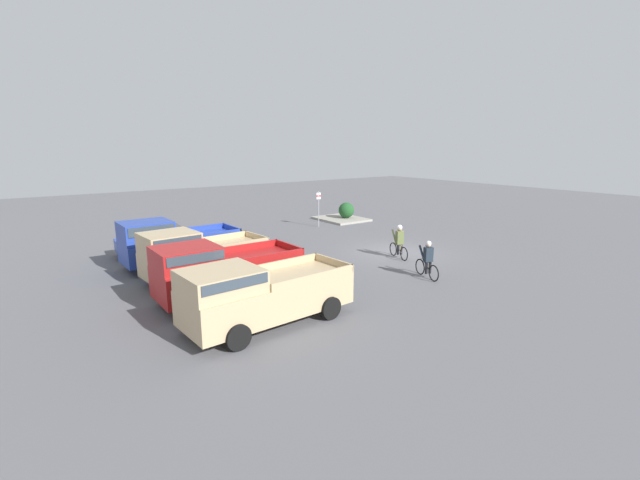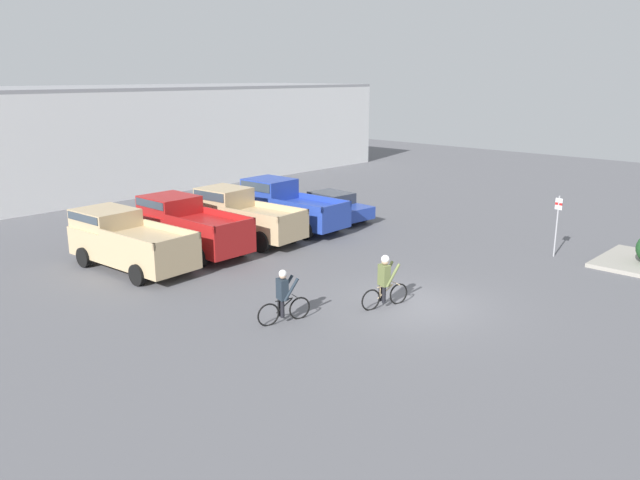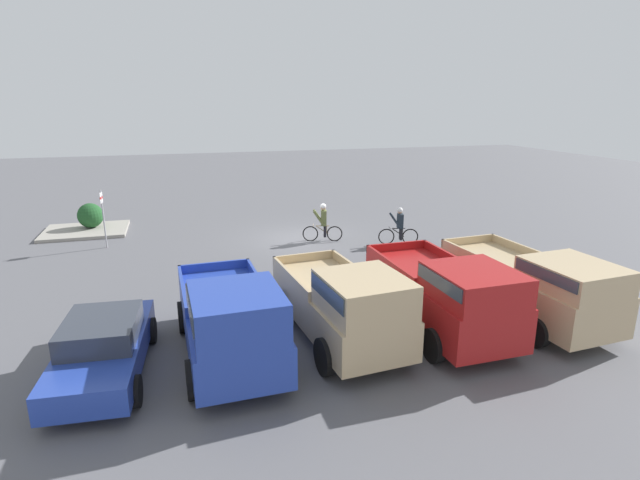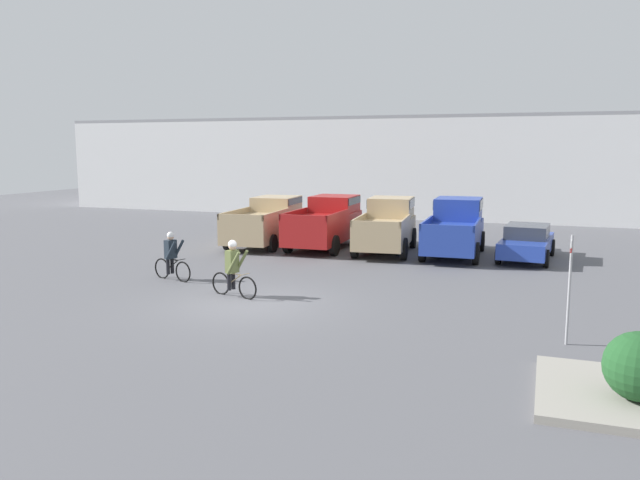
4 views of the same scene
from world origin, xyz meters
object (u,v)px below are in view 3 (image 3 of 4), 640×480
(pickup_truck_2, at_px, (344,303))
(pickup_truck_3, at_px, (231,319))
(pickup_truck_1, at_px, (445,293))
(fire_lane_sign, at_px, (103,213))
(pickup_truck_0, at_px, (534,284))
(cyclist_0, at_px, (323,222))
(cyclist_1, at_px, (399,226))
(sedan_0, at_px, (103,347))
(shrub, at_px, (90,215))

(pickup_truck_2, height_order, pickup_truck_3, pickup_truck_3)
(pickup_truck_1, xyz_separation_m, fire_lane_sign, (9.59, -11.19, 0.34))
(pickup_truck_0, relative_size, cyclist_0, 3.25)
(pickup_truck_1, height_order, cyclist_0, pickup_truck_1)
(cyclist_0, bearing_deg, pickup_truck_3, 62.28)
(pickup_truck_0, height_order, cyclist_1, pickup_truck_0)
(pickup_truck_0, bearing_deg, pickup_truck_2, -0.25)
(pickup_truck_1, height_order, sedan_0, pickup_truck_1)
(pickup_truck_2, bearing_deg, pickup_truck_0, 179.75)
(shrub, bearing_deg, pickup_truck_2, 118.60)
(sedan_0, xyz_separation_m, cyclist_1, (-10.94, -8.00, 0.11))
(pickup_truck_2, xyz_separation_m, sedan_0, (5.64, -0.16, -0.45))
(pickup_truck_3, bearing_deg, pickup_truck_2, -176.66)
(pickup_truck_0, height_order, pickup_truck_3, pickup_truck_3)
(cyclist_0, height_order, fire_lane_sign, fire_lane_sign)
(fire_lane_sign, bearing_deg, cyclist_1, 166.40)
(pickup_truck_0, bearing_deg, sedan_0, -0.97)
(shrub, bearing_deg, cyclist_1, 154.64)
(pickup_truck_1, xyz_separation_m, cyclist_0, (0.48, -9.65, -0.28))
(sedan_0, height_order, cyclist_0, cyclist_0)
(pickup_truck_1, relative_size, sedan_0, 1.17)
(pickup_truck_3, xyz_separation_m, shrub, (5.02, -14.55, -0.42))
(pickup_truck_3, xyz_separation_m, sedan_0, (2.82, -0.33, -0.46))
(pickup_truck_0, relative_size, pickup_truck_1, 1.06)
(pickup_truck_0, height_order, sedan_0, pickup_truck_0)
(pickup_truck_1, xyz_separation_m, pickup_truck_2, (2.77, -0.10, 0.00))
(pickup_truck_0, relative_size, pickup_truck_2, 1.07)
(pickup_truck_3, distance_m, shrub, 15.40)
(pickup_truck_2, height_order, cyclist_1, pickup_truck_2)
(pickup_truck_1, xyz_separation_m, cyclist_1, (-2.53, -8.26, -0.34))
(pickup_truck_3, bearing_deg, pickup_truck_1, -179.32)
(pickup_truck_0, xyz_separation_m, pickup_truck_1, (2.82, 0.07, 0.06))
(fire_lane_sign, bearing_deg, sedan_0, 96.19)
(cyclist_1, bearing_deg, pickup_truck_1, 72.97)
(pickup_truck_2, relative_size, sedan_0, 1.16)
(pickup_truck_2, relative_size, shrub, 4.47)
(pickup_truck_2, relative_size, fire_lane_sign, 2.12)
(cyclist_1, bearing_deg, pickup_truck_0, 92.02)
(pickup_truck_0, xyz_separation_m, pickup_truck_3, (8.41, 0.14, 0.08))
(pickup_truck_0, bearing_deg, fire_lane_sign, -41.86)
(cyclist_0, bearing_deg, shrub, -25.52)
(pickup_truck_3, distance_m, sedan_0, 2.87)
(pickup_truck_1, height_order, fire_lane_sign, fire_lane_sign)
(sedan_0, relative_size, cyclist_0, 2.63)
(pickup_truck_0, xyz_separation_m, shrub, (13.43, -14.41, -0.35))
(sedan_0, bearing_deg, pickup_truck_2, 178.33)
(pickup_truck_1, relative_size, shrub, 4.50)
(pickup_truck_1, distance_m, pickup_truck_2, 2.77)
(cyclist_0, bearing_deg, pickup_truck_1, 92.87)
(pickup_truck_1, height_order, shrub, pickup_truck_1)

